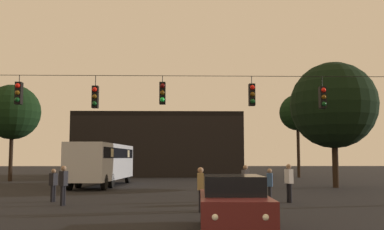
# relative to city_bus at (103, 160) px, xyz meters

# --- Properties ---
(ground_plane) EXTENTS (168.00, 168.00, 0.00)m
(ground_plane) POSITION_rel_city_bus_xyz_m (5.16, -0.97, -1.87)
(ground_plane) COLOR black
(ground_plane) RESTS_ON ground
(overhead_signal_span) EXTENTS (19.90, 0.44, 6.49)m
(overhead_signal_span) POSITION_rel_city_bus_xyz_m (5.18, -13.77, 1.88)
(overhead_signal_span) COLOR black
(overhead_signal_span) RESTS_ON ground
(city_bus) EXTENTS (3.19, 11.14, 3.00)m
(city_bus) POSITION_rel_city_bus_xyz_m (0.00, 0.00, 0.00)
(city_bus) COLOR #B7BCC6
(city_bus) RESTS_ON ground
(car_near_right) EXTENTS (1.97, 4.40, 1.52)m
(car_near_right) POSITION_rel_city_bus_xyz_m (7.11, -20.41, -1.07)
(car_near_right) COLOR #511919
(car_near_right) RESTS_ON ground
(pedestrian_crossing_left) EXTENTS (0.25, 0.37, 1.66)m
(pedestrian_crossing_left) POSITION_rel_city_bus_xyz_m (6.40, -16.02, -0.93)
(pedestrian_crossing_left) COLOR black
(pedestrian_crossing_left) RESTS_ON ground
(pedestrian_crossing_center) EXTENTS (0.35, 0.42, 1.51)m
(pedestrian_crossing_center) POSITION_rel_city_bus_xyz_m (-0.22, -11.84, -1.02)
(pedestrian_crossing_center) COLOR black
(pedestrian_crossing_center) RESTS_ON ground
(pedestrian_crossing_right) EXTENTS (0.33, 0.41, 1.68)m
(pedestrian_crossing_right) POSITION_rel_city_bus_xyz_m (0.67, -13.54, -0.91)
(pedestrian_crossing_right) COLOR black
(pedestrian_crossing_right) RESTS_ON ground
(pedestrian_near_bus) EXTENTS (0.34, 0.42, 1.68)m
(pedestrian_near_bus) POSITION_rel_city_bus_xyz_m (8.70, -11.72, -0.92)
(pedestrian_near_bus) COLOR black
(pedestrian_near_bus) RESTS_ON ground
(pedestrian_trailing) EXTENTS (0.32, 0.41, 1.54)m
(pedestrian_trailing) POSITION_rel_city_bus_xyz_m (9.57, -13.09, -1.00)
(pedestrian_trailing) COLOR black
(pedestrian_trailing) RESTS_ON ground
(pedestrian_far_side) EXTENTS (0.36, 0.42, 1.73)m
(pedestrian_far_side) POSITION_rel_city_bus_xyz_m (10.57, -12.47, -0.88)
(pedestrian_far_side) COLOR black
(pedestrian_far_side) RESTS_ON ground
(corner_building) EXTENTS (18.30, 10.24, 6.96)m
(corner_building) POSITION_rel_city_bus_xyz_m (3.16, 19.51, 1.62)
(corner_building) COLOR black
(corner_building) RESTS_ON ground
(tree_left_silhouette) EXTENTS (4.84, 4.84, 8.47)m
(tree_left_silhouette) POSITION_rel_city_bus_xyz_m (-9.17, 6.85, 4.17)
(tree_left_silhouette) COLOR black
(tree_left_silhouette) RESTS_ON ground
(tree_behind_building) EXTENTS (3.81, 3.81, 8.71)m
(tree_behind_building) POSITION_rel_city_bus_xyz_m (17.96, 14.05, 4.90)
(tree_behind_building) COLOR black
(tree_behind_building) RESTS_ON ground
(tree_right_far) EXTENTS (5.97, 5.97, 8.65)m
(tree_right_far) POSITION_rel_city_bus_xyz_m (16.24, -2.20, 3.79)
(tree_right_far) COLOR black
(tree_right_far) RESTS_ON ground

